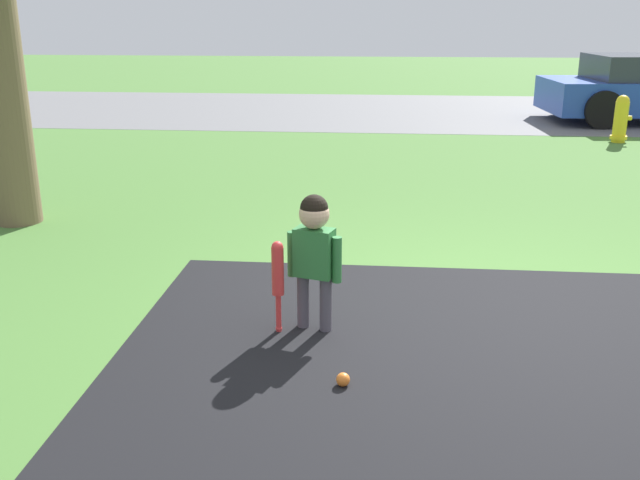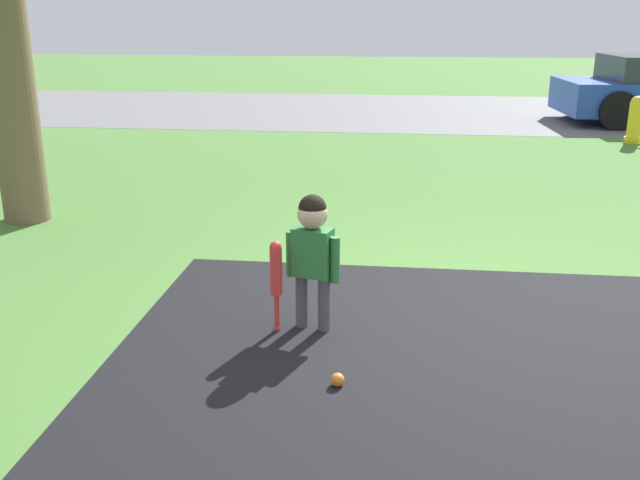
% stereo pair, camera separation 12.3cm
% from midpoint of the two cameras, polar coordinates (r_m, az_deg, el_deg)
% --- Properties ---
extents(ground_plane, '(60.00, 60.00, 0.00)m').
position_cam_midpoint_polar(ground_plane, '(4.98, 12.13, -6.22)').
color(ground_plane, '#477533').
extents(street_strip, '(40.00, 6.00, 0.01)m').
position_cam_midpoint_polar(street_strip, '(15.41, 7.68, 10.20)').
color(street_strip, slate).
rests_on(street_strip, ground).
extents(child, '(0.36, 0.20, 0.91)m').
position_cam_midpoint_polar(child, '(4.52, -1.25, -0.29)').
color(child, '#4C4751').
rests_on(child, ground).
extents(baseball_bat, '(0.08, 0.08, 0.62)m').
position_cam_midpoint_polar(baseball_bat, '(4.55, -4.17, -2.74)').
color(baseball_bat, red).
rests_on(baseball_bat, ground).
extents(sports_ball, '(0.08, 0.08, 0.08)m').
position_cam_midpoint_polar(sports_ball, '(4.04, 0.97, -11.11)').
color(sports_ball, orange).
rests_on(sports_ball, ground).
extents(fire_hydrant, '(0.30, 0.26, 0.75)m').
position_cam_midpoint_polar(fire_hydrant, '(12.42, 22.66, 8.90)').
color(fire_hydrant, yellow).
rests_on(fire_hydrant, ground).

